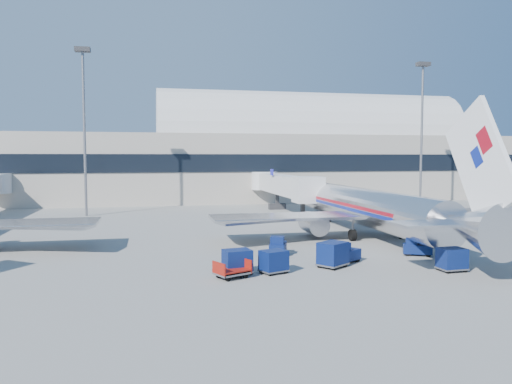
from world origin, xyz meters
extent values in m
plane|color=gray|center=(0.00, 0.00, 0.00)|extent=(260.00, 260.00, 0.00)
cube|color=#B2AA9E|center=(-25.00, 56.00, 6.00)|extent=(170.00, 28.00, 12.00)
cube|color=black|center=(-25.00, 42.05, 7.00)|extent=(170.00, 0.40, 3.00)
cylinder|color=silver|center=(20.00, 56.00, 12.00)|extent=(60.00, 18.00, 18.00)
cylinder|color=silver|center=(10.00, 6.00, 2.90)|extent=(3.80, 28.00, 3.80)
sphere|color=silver|center=(10.00, 20.00, 2.90)|extent=(3.72, 3.72, 3.72)
cone|color=silver|center=(10.00, -11.00, 3.30)|extent=(3.80, 6.00, 3.80)
cube|color=maroon|center=(10.00, 7.00, 3.15)|extent=(3.85, 20.16, 0.32)
cube|color=navy|center=(10.00, 7.00, 2.78)|extent=(3.85, 20.16, 0.32)
cube|color=white|center=(10.00, -11.50, 7.70)|extent=(0.35, 7.79, 8.74)
cube|color=silver|center=(10.00, -10.50, 3.50)|extent=(11.00, 3.00, 0.18)
cube|color=silver|center=(10.00, 5.00, 2.30)|extent=(32.00, 5.00, 0.28)
cylinder|color=#B7B7BC|center=(4.50, 6.50, 1.35)|extent=(2.10, 3.80, 2.10)
cylinder|color=#B7B7BC|center=(15.50, 6.50, 1.35)|extent=(2.10, 3.80, 2.10)
cylinder|color=black|center=(10.00, 17.00, 0.45)|extent=(0.40, 0.90, 0.90)
cube|color=silver|center=(7.60, 30.00, 4.00)|extent=(2.70, 24.00, 2.70)
cube|color=silver|center=(7.60, 17.80, 4.00)|extent=(3.40, 3.20, 3.20)
cylinder|color=silver|center=(7.60, 41.50, 4.00)|extent=(4.40, 4.40, 3.00)
cube|color=#2D2D30|center=(7.60, 20.00, 1.80)|extent=(0.50, 0.50, 3.00)
cube|color=#2D2D30|center=(7.60, 20.00, 0.45)|extent=(2.60, 1.00, 0.90)
cube|color=#2D2D30|center=(7.60, 33.00, 1.80)|extent=(0.50, 0.50, 3.00)
cube|color=#2D2D30|center=(7.60, 33.00, 0.45)|extent=(2.60, 1.00, 0.90)
cube|color=navy|center=(6.00, 30.00, 5.80)|extent=(0.12, 1.40, 0.90)
cylinder|color=slate|center=(-20.00, 30.00, 11.00)|extent=(0.36, 0.36, 22.00)
cube|color=#2D2D30|center=(-20.00, 30.00, 22.30)|extent=(2.00, 1.20, 0.60)
cylinder|color=slate|center=(30.00, 30.00, 11.00)|extent=(0.36, 0.36, 22.00)
cube|color=#2D2D30|center=(30.00, 30.00, 22.30)|extent=(2.00, 1.20, 0.60)
cube|color=#9E9E96|center=(18.00, 2.00, 0.45)|extent=(3.00, 0.55, 0.90)
cube|color=#9E9E96|center=(21.30, 2.00, 0.45)|extent=(3.00, 0.55, 0.90)
cube|color=#0A194E|center=(2.93, -5.63, 0.59)|extent=(2.74, 2.39, 0.80)
cube|color=#0A194E|center=(2.48, -5.93, 1.23)|extent=(1.40, 1.43, 0.75)
cylinder|color=black|center=(3.38, -4.76, 0.30)|extent=(0.63, 0.53, 0.60)
cube|color=#0A194E|center=(9.74, -4.27, 0.54)|extent=(2.53, 2.02, 0.74)
cube|color=#0A194E|center=(9.30, -4.05, 1.13)|extent=(1.23, 1.27, 0.69)
cylinder|color=black|center=(10.64, -4.23, 0.27)|extent=(0.59, 0.44, 0.55)
cube|color=#0A194E|center=(-1.31, -1.60, 0.59)|extent=(2.01, 2.73, 0.80)
cube|color=#0A194E|center=(-1.50, -2.10, 1.23)|extent=(1.34, 1.27, 0.75)
cylinder|color=black|center=(-1.46, -0.64, 0.30)|extent=(0.43, 0.64, 0.60)
cube|color=#0A194E|center=(1.38, -6.98, 1.05)|extent=(2.51, 2.40, 1.60)
cube|color=slate|center=(1.38, -6.98, 0.24)|extent=(2.63, 2.51, 0.11)
cylinder|color=black|center=(1.66, -6.05, 0.22)|extent=(0.46, 0.40, 0.44)
cube|color=#0A194E|center=(-3.26, -7.88, 0.90)|extent=(2.08, 1.86, 1.38)
cube|color=slate|center=(-3.26, -7.88, 0.21)|extent=(2.19, 1.94, 0.10)
cylinder|color=black|center=(-2.83, -7.15, 0.19)|extent=(0.41, 0.28, 0.38)
cube|color=#0A194E|center=(-5.76, -7.60, 0.96)|extent=(2.05, 1.73, 1.46)
cube|color=slate|center=(-5.76, -7.60, 0.22)|extent=(2.16, 1.80, 0.10)
cylinder|color=black|center=(-5.17, -6.93, 0.20)|extent=(0.43, 0.23, 0.40)
cube|color=#0A194E|center=(9.11, -9.93, 0.93)|extent=(1.83, 1.46, 1.42)
cube|color=slate|center=(9.11, -9.93, 0.22)|extent=(1.94, 1.52, 0.10)
cylinder|color=black|center=(9.76, -9.36, 0.20)|extent=(0.40, 0.18, 0.39)
cube|color=slate|center=(-6.29, -8.68, 0.35)|extent=(2.62, 2.28, 0.12)
cube|color=maroon|center=(-6.29, -8.68, 0.55)|extent=(2.64, 2.32, 0.08)
cylinder|color=black|center=(-5.89, -7.89, 0.20)|extent=(0.43, 0.31, 0.40)
camera|label=1|loc=(-11.58, -40.78, 8.00)|focal=35.00mm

